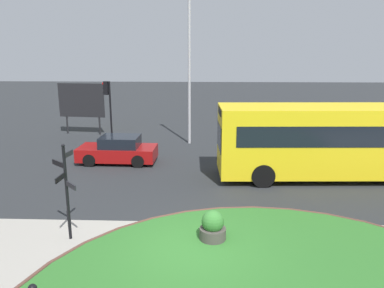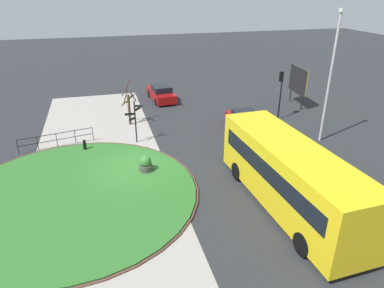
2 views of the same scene
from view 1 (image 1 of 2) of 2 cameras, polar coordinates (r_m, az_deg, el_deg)
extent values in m
plane|color=#282B2D|center=(11.46, -0.06, -15.80)|extent=(120.00, 120.00, 0.00)
cylinder|color=black|center=(12.12, -18.15, -7.18)|extent=(0.09, 0.09, 2.93)
sphere|color=black|center=(11.68, -18.70, -0.23)|extent=(0.10, 0.10, 0.10)
cube|color=black|center=(12.00, -17.94, -1.40)|extent=(0.10, 0.49, 0.15)
cube|color=black|center=(12.17, -19.35, -2.79)|extent=(0.54, 0.47, 0.15)
cube|color=black|center=(11.60, -19.08, -4.82)|extent=(0.07, 0.63, 0.15)
cube|color=black|center=(11.70, -17.61, -5.96)|extent=(0.43, 0.44, 0.15)
sphere|color=black|center=(9.43, -22.73, -19.27)|extent=(0.20, 0.20, 0.20)
cube|color=yellow|center=(18.09, 19.94, 0.59)|extent=(10.00, 3.02, 3.00)
cube|color=black|center=(16.81, 21.55, 0.96)|extent=(8.70, 0.41, 0.88)
cube|color=black|center=(19.20, 18.74, 2.71)|extent=(8.70, 0.41, 0.88)
cube|color=black|center=(16.99, 4.08, 1.10)|extent=(0.11, 2.12, 1.10)
cube|color=black|center=(16.77, 4.15, 4.87)|extent=(0.08, 1.42, 0.28)
cylinder|color=black|center=(16.47, 10.56, -4.67)|extent=(1.01, 0.34, 1.00)
cylinder|color=black|center=(18.71, 9.22, -2.36)|extent=(1.01, 0.34, 1.00)
cylinder|color=black|center=(20.71, 26.79, -2.11)|extent=(1.01, 0.34, 1.00)
cube|color=maroon|center=(20.05, -11.05, -1.31)|extent=(4.00, 1.88, 0.66)
cube|color=black|center=(19.86, -10.69, 0.37)|extent=(1.97, 1.61, 0.55)
cube|color=#EAEACC|center=(20.16, -16.90, -1.48)|extent=(0.03, 0.20, 0.12)
cube|color=#EAEACC|center=(21.12, -15.90, -0.72)|extent=(0.03, 0.20, 0.12)
cylinder|color=black|center=(19.71, -15.06, -2.36)|extent=(0.65, 0.24, 0.64)
cylinder|color=black|center=(21.19, -13.68, -1.15)|extent=(0.65, 0.24, 0.64)
cylinder|color=black|center=(19.07, -8.07, -2.56)|extent=(0.65, 0.24, 0.64)
cylinder|color=black|center=(20.59, -7.16, -1.30)|extent=(0.65, 0.24, 0.64)
cylinder|color=black|center=(23.37, -12.03, 4.39)|extent=(0.11, 0.11, 3.88)
cube|color=black|center=(23.24, -12.71, 8.16)|extent=(0.28, 0.28, 0.78)
sphere|color=red|center=(23.27, -13.10, 8.75)|extent=(0.16, 0.16, 0.16)
sphere|color=black|center=(23.29, -13.06, 8.15)|extent=(0.16, 0.16, 0.16)
sphere|color=black|center=(23.32, -13.03, 7.55)|extent=(0.16, 0.16, 0.16)
cylinder|color=#B7B7BC|center=(23.20, -0.40, 10.42)|extent=(0.16, 0.16, 8.54)
cylinder|color=black|center=(27.81, -18.20, 3.88)|extent=(0.12, 0.12, 2.34)
cylinder|color=black|center=(26.85, -13.68, 3.84)|extent=(0.12, 0.12, 2.34)
cube|color=yellow|center=(27.14, -16.15, 6.30)|extent=(3.14, 0.45, 2.18)
cube|color=black|center=(27.08, -16.21, 6.28)|extent=(3.23, 0.37, 2.28)
cylinder|color=#47423D|center=(11.90, 3.10, -13.40)|extent=(0.80, 0.80, 0.45)
sphere|color=#33702D|center=(11.70, 3.13, -11.47)|extent=(0.68, 0.68, 0.68)
camera|label=2|loc=(20.53, 70.65, 17.35)|focal=32.36mm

